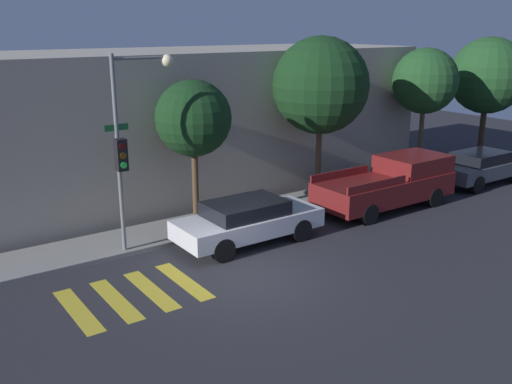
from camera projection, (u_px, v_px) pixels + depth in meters
ground_plane at (246, 278)px, 15.28m from camera, size 60.00×60.00×0.00m
sidewalk at (174, 231)px, 18.59m from camera, size 26.00×2.06×0.14m
building_row at (116, 128)px, 21.29m from camera, size 26.00×6.00×5.60m
crosswalk at (134, 295)px, 14.33m from camera, size 3.29×2.60×0.00m
traffic_light_pole at (131, 131)px, 16.01m from camera, size 2.18×0.56×5.79m
sedan_near_corner at (248, 220)px, 17.54m from camera, size 4.62×1.87×1.37m
pickup_truck at (391, 183)px, 21.00m from camera, size 5.51×2.12×1.82m
sedan_middle at (481, 166)px, 24.12m from camera, size 4.40×1.80×1.40m
tree_near_corner at (193, 119)px, 18.25m from camera, size 2.48×2.48×4.89m
tree_midblock at (321, 86)px, 21.00m from camera, size 3.59×3.59×6.17m
tree_far_end at (425, 81)px, 24.30m from camera, size 2.80×2.80×5.62m
tree_behind_truck at (488, 76)px, 26.79m from camera, size 3.57×3.57×6.01m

